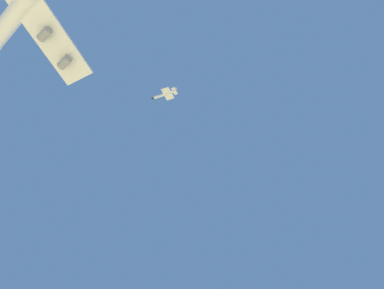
{
  "coord_description": "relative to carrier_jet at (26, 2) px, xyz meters",
  "views": [
    {
      "loc": [
        -68.29,
        86.23,
        4.07
      ],
      "look_at": [
        -2.18,
        70.37,
        69.43
      ],
      "focal_mm": 33.04,
      "sensor_mm": 36.0,
      "label": 1
    }
  ],
  "objects": [
    {
      "name": "chase_jet_lead",
      "position": [
        53.67,
        -55.15,
        33.86
      ],
      "size": [
        11.19,
        14.09,
        4.0
      ],
      "rotation": [
        0.0,
        0.0,
        0.96
      ],
      "color": "silver"
    },
    {
      "name": "carrier_jet",
      "position": [
        0.0,
        0.0,
        0.0
      ],
      "size": [
        60.01,
        63.48,
        22.94
      ],
      "rotation": [
        0.24,
        0.0,
        0.84
      ],
      "color": "white"
    }
  ]
}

